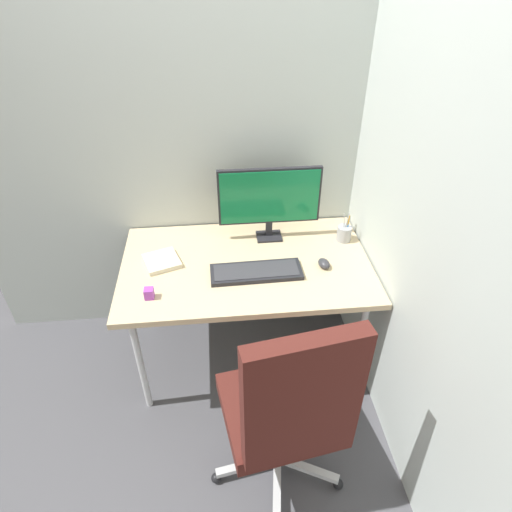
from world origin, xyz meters
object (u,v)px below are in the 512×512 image
keyboard (256,272)px  monitor (270,198)px  office_chair (289,410)px  pen_holder (344,233)px  notebook (162,261)px  mouse (324,263)px  desk_clamp_accessory (149,293)px

keyboard → monitor: bearing=72.4°
monitor → keyboard: (-0.11, -0.35, -0.24)m
office_chair → pen_holder: size_ratio=6.31×
office_chair → notebook: 1.06m
keyboard → notebook: bearing=163.7°
keyboard → notebook: keyboard is taller
keyboard → pen_holder: size_ratio=2.66×
mouse → notebook: bearing=157.0°
keyboard → pen_holder: 0.60m
mouse → pen_holder: bearing=39.7°
mouse → desk_clamp_accessory: 0.92m
keyboard → mouse: (0.37, 0.02, 0.01)m
notebook → desk_clamp_accessory: bearing=-117.5°
monitor → mouse: bearing=-51.4°
office_chair → pen_holder: bearing=64.6°
keyboard → office_chair: bearing=-85.6°
keyboard → desk_clamp_accessory: bearing=-166.1°
pen_holder → mouse: bearing=-125.4°
mouse → desk_clamp_accessory: desk_clamp_accessory is taller
office_chair → desk_clamp_accessory: (-0.59, 0.61, 0.15)m
office_chair → desk_clamp_accessory: office_chair is taller
notebook → desk_clamp_accessory: (-0.04, -0.28, 0.01)m
keyboard → notebook: 0.52m
office_chair → keyboard: size_ratio=2.37×
pen_holder → desk_clamp_accessory: size_ratio=3.28×
keyboard → desk_clamp_accessory: (-0.54, -0.13, 0.01)m
pen_holder → monitor: bearing=169.4°
mouse → pen_holder: size_ratio=0.46×
notebook → pen_holder: bearing=-13.0°
mouse → desk_clamp_accessory: size_ratio=1.52×
monitor → notebook: bearing=-161.9°
desk_clamp_accessory → office_chair: bearing=-45.8°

